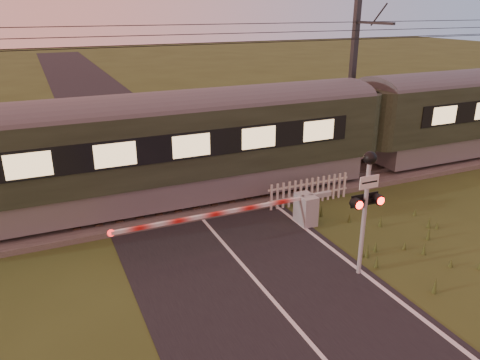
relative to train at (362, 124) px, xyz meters
name	(u,v)px	position (x,y,z in m)	size (l,w,h in m)	color
ground	(271,298)	(-7.56, -6.50, -2.13)	(160.00, 160.00, 0.00)	#323F18
road	(276,303)	(-7.54, -6.73, -2.12)	(6.00, 140.00, 0.03)	black
track_bed	(187,200)	(-7.56, 0.00, -2.06)	(140.00, 3.40, 0.39)	#47423D
overhead_wires	(180,37)	(-7.56, 0.00, 3.60)	(120.00, 0.62, 0.62)	black
train	(362,124)	(0.00, 0.00, 0.00)	(39.54, 2.73, 3.68)	slate
boom_gate	(295,209)	(-4.99, -3.25, -1.56)	(7.14, 0.77, 1.02)	gray
crossing_signal	(367,192)	(-4.90, -6.45, 0.20)	(0.86, 0.35, 3.38)	gray
picket_fence	(309,191)	(-3.61, -1.89, -1.64)	(3.27, 0.08, 0.96)	silver
catenary_mast	(353,72)	(1.07, 2.23, 1.77)	(0.24, 2.47, 7.51)	#2D2D30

